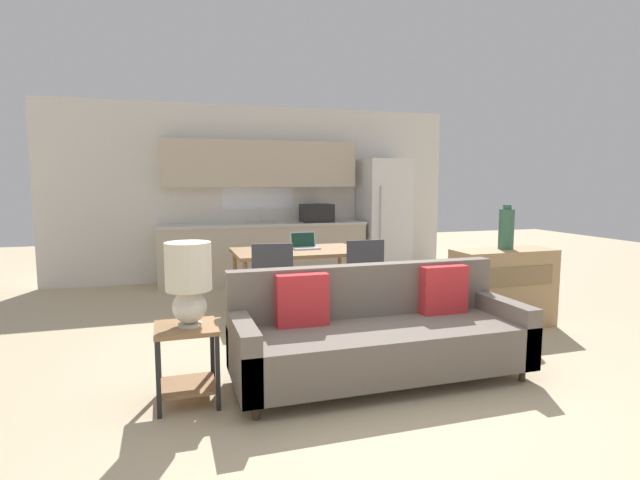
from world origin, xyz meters
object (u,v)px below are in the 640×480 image
side_table (187,352)px  dining_chair_near_left (272,283)px  couch (378,335)px  refrigerator (384,217)px  credenza (503,288)px  laptop (304,245)px  vase (506,228)px  dining_chair_near_right (361,278)px  dining_table (297,255)px  table_lamp (189,278)px

side_table → dining_chair_near_left: size_ratio=0.58×
couch → dining_chair_near_left: (-0.56, 1.34, 0.18)m
refrigerator → dining_chair_near_left: bearing=-132.5°
credenza → laptop: laptop is taller
side_table → laptop: size_ratio=1.68×
side_table → vase: bearing=15.9°
refrigerator → side_table: refrigerator is taller
side_table → dining_chair_near_right: size_ratio=0.58×
dining_table → dining_chair_near_right: size_ratio=1.59×
side_table → credenza: bearing=15.5°
table_lamp → dining_chair_near_left: table_lamp is taller
dining_chair_near_right → vase: bearing=166.4°
refrigerator → dining_chair_near_right: (-1.47, -2.66, -0.42)m
table_lamp → side_table: bearing=160.9°
couch → vase: vase is taller
couch → vase: 2.21m
table_lamp → dining_chair_near_left: bearing=57.7°
table_lamp → dining_chair_near_left: (0.86, 1.36, -0.36)m
credenza → refrigerator: bearing=89.2°
couch → vase: (1.88, 0.93, 0.70)m
couch → dining_chair_near_left: size_ratio=2.43×
table_lamp → dining_chair_near_right: 2.31m
dining_table → dining_chair_near_left: (-0.49, -0.86, -0.14)m
refrigerator → table_lamp: 5.20m
couch → dining_chair_near_right: bearing=73.2°
laptop → couch: bearing=-92.4°
side_table → laptop: (1.49, 2.31, 0.41)m
vase → dining_chair_near_left: size_ratio=0.50×
refrigerator → dining_chair_near_right: bearing=-119.0°
couch → dining_chair_near_left: bearing=112.6°
dining_table → vase: vase is taller
refrigerator → dining_chair_near_left: (-2.44, -2.66, -0.42)m
refrigerator → laptop: 2.51m
credenza → dining_chair_near_right: (-1.43, 0.45, 0.11)m
refrigerator → vase: refrigerator is taller
credenza → laptop: 2.30m
couch → table_lamp: 1.52m
refrigerator → couch: size_ratio=0.83×
laptop → vase: bearing=-37.9°
refrigerator → dining_chair_near_right: refrigerator is taller
couch → vase: bearing=26.3°
refrigerator → vase: 3.07m
dining_chair_near_right → refrigerator: bearing=-117.0°
vase → dining_chair_near_left: (-2.44, 0.41, -0.52)m
credenza → dining_chair_near_left: dining_chair_near_left is taller
couch → dining_chair_near_right: size_ratio=2.43×
table_lamp → credenza: table_lamp is taller
dining_table → table_lamp: bearing=-121.2°
credenza → dining_chair_near_right: 1.51m
table_lamp → dining_chair_near_right: (1.82, 1.37, -0.36)m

